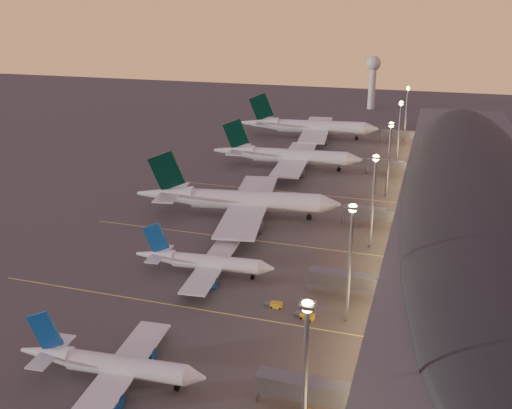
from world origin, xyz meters
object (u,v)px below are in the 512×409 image
object	(u,v)px
airliner_wide_near	(238,200)
airliner_narrow_south	(111,365)
radar_tower	(373,73)
baggage_tug_c	(305,316)
airliner_narrow_north	(204,262)
airliner_wide_far	(309,127)
airliner_wide_mid	(287,156)
baggage_tug_d	(274,305)

from	to	relation	value
airliner_wide_near	airliner_narrow_south	bearing A→B (deg)	-95.37
radar_tower	baggage_tug_c	world-z (taller)	radar_tower
airliner_wide_near	airliner_narrow_north	bearing A→B (deg)	-91.79
radar_tower	airliner_wide_far	bearing A→B (deg)	-101.54
airliner_narrow_south	airliner_narrow_north	world-z (taller)	airliner_narrow_north
airliner_wide_mid	baggage_tug_d	xyz separation A→B (m)	(25.69, -109.03, -4.45)
airliner_narrow_south	baggage_tug_c	bearing A→B (deg)	43.37
airliner_narrow_south	airliner_wide_mid	size ratio (longest dim) A/B	0.58
airliner_narrow_south	baggage_tug_c	size ratio (longest dim) A/B	7.73
airliner_narrow_south	radar_tower	bearing A→B (deg)	83.33
baggage_tug_d	airliner_wide_mid	bearing A→B (deg)	100.40
airliner_wide_mid	baggage_tug_d	bearing A→B (deg)	-81.62
airliner_wide_far	radar_tower	bearing A→B (deg)	71.32
airliner_narrow_north	radar_tower	size ratio (longest dim) A/B	1.08
airliner_narrow_south	airliner_wide_near	xyz separation A→B (m)	(-6.10, 84.13, 2.05)
airliner_narrow_south	airliner_wide_near	bearing A→B (deg)	89.42
airliner_narrow_north	airliner_wide_far	size ratio (longest dim) A/B	0.52
airliner_narrow_north	baggage_tug_d	bearing A→B (deg)	-31.17
airliner_narrow_south	airliner_wide_near	distance (m)	84.38
airliner_narrow_south	baggage_tug_d	size ratio (longest dim) A/B	8.83
airliner_narrow_south	radar_tower	distance (m)	293.17
airliner_narrow_south	baggage_tug_d	bearing A→B (deg)	54.27
airliner_wide_mid	radar_tower	bearing A→B (deg)	79.19
radar_tower	baggage_tug_d	xyz separation A→B (m)	(10.11, -259.07, -21.35)
airliner_wide_far	baggage_tug_d	distance (m)	167.73
airliner_narrow_south	airliner_narrow_north	xyz separation A→B (m)	(-0.59, 43.59, 0.03)
airliner_wide_mid	baggage_tug_d	size ratio (longest dim) A/B	15.35
airliner_wide_far	radar_tower	world-z (taller)	radar_tower
airliner_narrow_south	airliner_wide_near	world-z (taller)	airliner_wide_near
airliner_narrow_south	radar_tower	xyz separation A→B (m)	(9.93, 292.41, 18.67)
airliner_wide_mid	baggage_tug_d	world-z (taller)	airliner_wide_mid
radar_tower	airliner_narrow_north	bearing A→B (deg)	-92.42
airliner_wide_near	baggage_tug_c	world-z (taller)	airliner_wide_near
airliner_wide_near	baggage_tug_d	world-z (taller)	airliner_wide_near
airliner_wide_near	baggage_tug_c	bearing A→B (deg)	-67.32
airliner_wide_mid	airliner_wide_near	bearing A→B (deg)	-95.33
radar_tower	baggage_tug_c	xyz separation A→B (m)	(17.61, -261.71, -21.30)
airliner_wide_far	baggage_tug_d	world-z (taller)	airliner_wide_far
baggage_tug_c	baggage_tug_d	size ratio (longest dim) A/B	1.14
airliner_narrow_south	airliner_wide_mid	bearing A→B (deg)	87.54
airliner_narrow_south	radar_tower	size ratio (longest dim) A/B	1.07
airliner_wide_near	radar_tower	xyz separation A→B (m)	(16.03, 208.28, 16.62)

